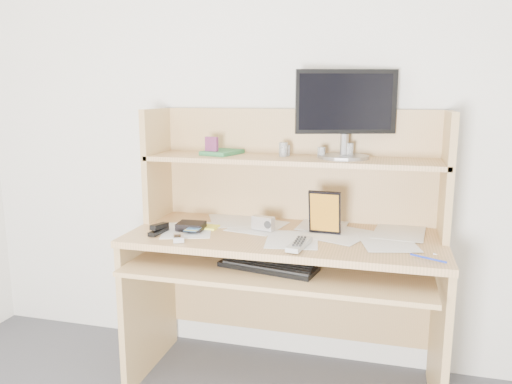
% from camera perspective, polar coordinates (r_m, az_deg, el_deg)
% --- Properties ---
extents(back_wall, '(3.60, 0.04, 2.50)m').
position_cam_1_polar(back_wall, '(2.49, 4.91, 8.31)').
color(back_wall, white).
rests_on(back_wall, floor).
extents(desk, '(1.40, 0.70, 1.30)m').
position_cam_1_polar(desk, '(2.35, 3.66, -5.62)').
color(desk, tan).
rests_on(desk, floor).
extents(paper_clutter, '(1.32, 0.54, 0.01)m').
position_cam_1_polar(paper_clutter, '(2.26, 3.28, -4.77)').
color(paper_clutter, white).
rests_on(paper_clutter, desk).
extents(keyboard, '(0.43, 0.22, 0.03)m').
position_cam_1_polar(keyboard, '(2.12, 1.41, -8.39)').
color(keyboard, black).
rests_on(keyboard, desk).
extents(tv_remote, '(0.08, 0.20, 0.02)m').
position_cam_1_polar(tv_remote, '(2.06, 4.97, -5.96)').
color(tv_remote, '#A9AAA5').
rests_on(tv_remote, paper_clutter).
extents(flip_phone, '(0.08, 0.10, 0.02)m').
position_cam_1_polar(flip_phone, '(2.18, -8.85, -5.11)').
color(flip_phone, silver).
rests_on(flip_phone, paper_clutter).
extents(stapler, '(0.05, 0.13, 0.04)m').
position_cam_1_polar(stapler, '(2.30, -11.08, -4.08)').
color(stapler, black).
rests_on(stapler, paper_clutter).
extents(wallet, '(0.13, 0.11, 0.03)m').
position_cam_1_polar(wallet, '(2.33, -7.43, -3.85)').
color(wallet, black).
rests_on(wallet, paper_clutter).
extents(sticky_note_pad, '(0.08, 0.08, 0.01)m').
position_cam_1_polar(sticky_note_pad, '(2.36, -5.32, -4.02)').
color(sticky_note_pad, yellow).
rests_on(sticky_note_pad, desk).
extents(digital_camera, '(0.11, 0.06, 0.06)m').
position_cam_1_polar(digital_camera, '(2.30, 0.83, -3.57)').
color(digital_camera, '#BBBCBE').
rests_on(digital_camera, paper_clutter).
extents(game_case, '(0.14, 0.02, 0.20)m').
position_cam_1_polar(game_case, '(2.23, 7.86, -2.33)').
color(game_case, black).
rests_on(game_case, paper_clutter).
extents(blue_pen, '(0.13, 0.07, 0.01)m').
position_cam_1_polar(blue_pen, '(2.01, 19.09, -7.18)').
color(blue_pen, '#162CAA').
rests_on(blue_pen, paper_clutter).
extents(card_box, '(0.07, 0.03, 0.09)m').
position_cam_1_polar(card_box, '(2.41, -5.09, 5.25)').
color(card_box, maroon).
rests_on(card_box, desk).
extents(shelf_book, '(0.18, 0.22, 0.02)m').
position_cam_1_polar(shelf_book, '(2.45, -3.88, 4.55)').
color(shelf_book, '#2F753B').
rests_on(shelf_book, desk).
extents(chip_stack_a, '(0.05, 0.05, 0.05)m').
position_cam_1_polar(chip_stack_a, '(2.33, 7.48, 4.51)').
color(chip_stack_a, black).
rests_on(chip_stack_a, desk).
extents(chip_stack_b, '(0.05, 0.05, 0.07)m').
position_cam_1_polar(chip_stack_b, '(2.36, 3.14, 4.88)').
color(chip_stack_b, white).
rests_on(chip_stack_b, desk).
extents(chip_stack_c, '(0.05, 0.05, 0.05)m').
position_cam_1_polar(chip_stack_c, '(2.38, 3.44, 4.75)').
color(chip_stack_c, black).
rests_on(chip_stack_c, desk).
extents(chip_stack_d, '(0.05, 0.05, 0.07)m').
position_cam_1_polar(chip_stack_d, '(2.34, 10.57, 4.68)').
color(chip_stack_d, white).
rests_on(chip_stack_d, desk).
extents(monitor, '(0.45, 0.23, 0.40)m').
position_cam_1_polar(monitor, '(2.33, 10.20, 9.07)').
color(monitor, '#9C9DA1').
rests_on(monitor, desk).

